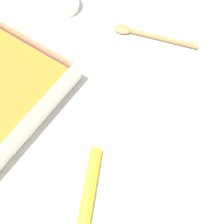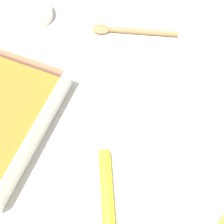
{
  "view_description": "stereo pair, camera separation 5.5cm",
  "coord_description": "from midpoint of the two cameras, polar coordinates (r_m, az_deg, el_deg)",
  "views": [
    {
      "loc": [
        -0.11,
        -0.39,
        0.52
      ],
      "look_at": [
        0.1,
        -0.24,
        0.03
      ],
      "focal_mm": 50.0,
      "sensor_mm": 36.0,
      "label": 1
    },
    {
      "loc": [
        -0.14,
        -0.34,
        0.52
      ],
      "look_at": [
        0.1,
        -0.24,
        0.03
      ],
      "focal_mm": 50.0,
      "sensor_mm": 36.0,
      "label": 2
    }
  ],
  "objects": [
    {
      "name": "spice_bowl",
      "position": [
        0.75,
        -16.07,
        16.98
      ],
      "size": [
        0.08,
        0.08,
        0.03
      ],
      "color": "silver",
      "rests_on": "ground_plane"
    },
    {
      "name": "wooden_spoon",
      "position": [
        0.7,
        0.76,
        14.44
      ],
      "size": [
        0.07,
        0.18,
        0.01
      ],
      "rotation": [
        0.0,
        0.0,
        1.86
      ],
      "color": "olive",
      "rests_on": "ground_plane"
    }
  ]
}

